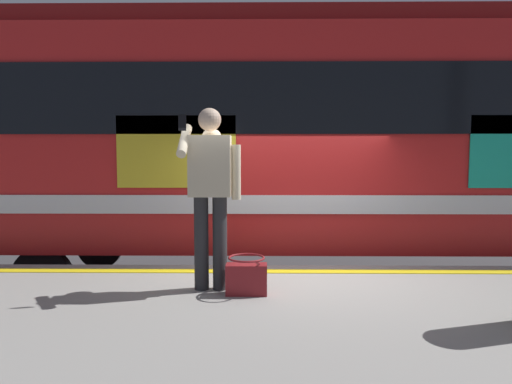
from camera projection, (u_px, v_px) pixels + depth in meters
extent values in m
plane|color=#3D3D3F|center=(292.00, 342.00, 5.46)|extent=(23.69, 23.69, 0.00)
cube|color=yellow|center=(294.00, 271.00, 5.09)|extent=(15.47, 0.16, 0.01)
cube|color=slate|center=(287.00, 305.00, 6.59)|extent=(20.53, 0.08, 0.16)
cube|color=slate|center=(282.00, 278.00, 8.02)|extent=(20.53, 0.08, 0.16)
cube|color=red|center=(335.00, 143.00, 7.10)|extent=(12.79, 2.74, 3.00)
cube|color=maroon|center=(336.00, 38.00, 6.98)|extent=(12.54, 2.52, 0.24)
cube|color=black|center=(353.00, 98.00, 5.68)|extent=(12.15, 0.03, 0.90)
cube|color=silver|center=(351.00, 205.00, 5.79)|extent=(12.15, 0.03, 0.24)
cube|color=gold|center=(176.00, 152.00, 5.76)|extent=(1.52, 0.02, 0.92)
cylinder|color=black|center=(43.00, 277.00, 6.21)|extent=(0.84, 0.12, 0.84)
cylinder|color=black|center=(100.00, 246.00, 8.40)|extent=(0.84, 0.12, 0.84)
cylinder|color=#262628|center=(220.00, 243.00, 4.39)|extent=(0.14, 0.14, 0.91)
cylinder|color=#262628|center=(201.00, 243.00, 4.39)|extent=(0.14, 0.14, 0.91)
cube|color=beige|center=(210.00, 166.00, 4.33)|extent=(0.40, 0.24, 0.58)
sphere|color=beige|center=(212.00, 138.00, 4.47)|extent=(0.20, 0.20, 0.20)
sphere|color=beige|center=(210.00, 120.00, 4.30)|extent=(0.22, 0.22, 0.22)
cylinder|color=beige|center=(236.00, 172.00, 4.33)|extent=(0.09, 0.09, 0.52)
cylinder|color=beige|center=(184.00, 141.00, 4.24)|extent=(0.09, 0.42, 0.33)
cube|color=black|center=(182.00, 123.00, 4.12)|extent=(0.07, 0.02, 0.15)
cube|color=maroon|center=(246.00, 279.00, 4.25)|extent=(0.38, 0.17, 0.29)
torus|color=maroon|center=(246.00, 258.00, 4.24)|extent=(0.35, 0.35, 0.02)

